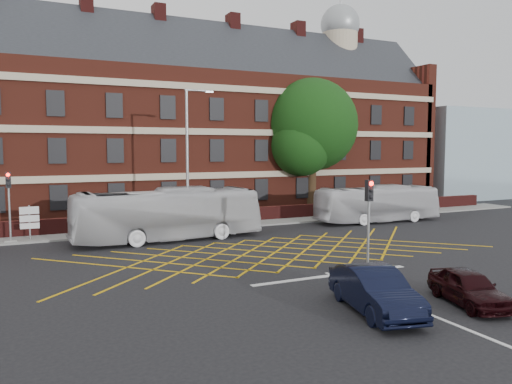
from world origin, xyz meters
name	(u,v)px	position (x,y,z in m)	size (l,w,h in m)	color
ground	(293,260)	(0.00, 0.00, 0.00)	(120.00, 120.00, 0.00)	black
victorian_building	(174,124)	(0.25, 22.00, 7.84)	(51.00, 12.17, 20.40)	maroon
boundary_wall	(206,217)	(0.00, 13.00, 0.55)	(56.00, 0.50, 1.10)	#461412
far_pavement	(211,226)	(0.00, 12.00, 0.06)	(60.00, 3.00, 0.12)	slate
glass_block	(456,154)	(34.00, 21.00, 5.00)	(14.00, 10.00, 10.00)	#99B2BF
box_junction_hatching	(275,252)	(0.00, 2.00, 0.01)	(11.50, 0.12, 0.02)	#CC990C
stop_line	(332,275)	(0.00, -3.50, 0.01)	(8.00, 0.30, 0.02)	silver
centre_line	(444,320)	(0.00, -10.00, 0.01)	(0.15, 14.00, 0.02)	silver
bus_left	(168,214)	(-4.30, 8.03, 1.62)	(2.72, 11.61, 3.24)	silver
bus_right	(377,204)	(12.36, 8.59, 1.41)	(2.37, 10.11, 2.82)	silver
car_navy	(375,290)	(-1.52, -8.31, 0.78)	(1.64, 4.71, 1.55)	black
car_maroon	(469,287)	(2.10, -9.12, 0.65)	(1.53, 3.80, 1.30)	black
deciduous_tree	(311,131)	(10.94, 16.05, 7.17)	(8.22, 8.15, 11.82)	black
traffic_light_near	(368,236)	(1.58, -3.99, 1.76)	(0.70, 0.70, 4.27)	slate
traffic_light_far	(10,214)	(-13.08, 11.18, 1.76)	(0.70, 0.70, 4.27)	slate
street_lamp	(189,187)	(-2.81, 8.49, 3.26)	(2.25, 1.00, 9.36)	slate
direction_signs	(30,219)	(-12.01, 11.41, 1.38)	(1.10, 0.16, 2.20)	gray
utility_cabinet	(386,275)	(1.08, -5.81, 0.43)	(0.46, 0.36, 0.87)	#C4920B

